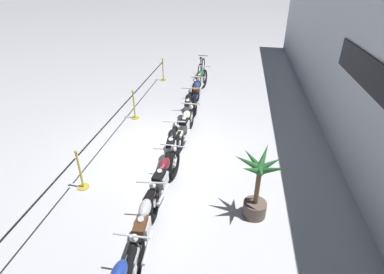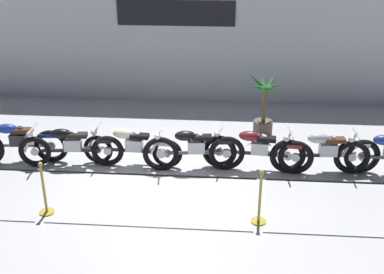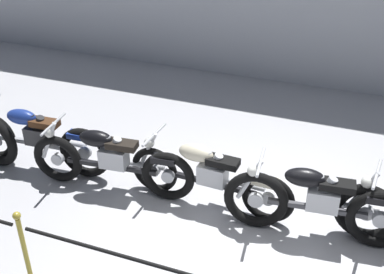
# 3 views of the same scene
# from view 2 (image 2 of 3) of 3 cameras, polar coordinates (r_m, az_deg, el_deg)

# --- Properties ---
(ground_plane) EXTENTS (120.00, 120.00, 0.00)m
(ground_plane) POSITION_cam_2_polar(r_m,az_deg,el_deg) (10.11, -3.52, -5.25)
(ground_plane) COLOR silver
(back_wall) EXTENTS (28.00, 0.29, 4.20)m
(back_wall) POSITION_cam_2_polar(r_m,az_deg,el_deg) (14.19, -0.92, 12.52)
(back_wall) COLOR silver
(back_wall) RESTS_ON ground
(motorcycle_blue_1) EXTENTS (2.28, 0.62, 0.96)m
(motorcycle_blue_1) POSITION_cam_2_polar(r_m,az_deg,el_deg) (11.38, -20.06, -0.58)
(motorcycle_blue_1) COLOR black
(motorcycle_blue_1) RESTS_ON ground
(motorcycle_black_2) EXTENTS (2.31, 0.63, 0.93)m
(motorcycle_black_2) POSITION_cam_2_polar(r_m,az_deg,el_deg) (10.84, -14.22, -1.14)
(motorcycle_black_2) COLOR black
(motorcycle_black_2) RESTS_ON ground
(motorcycle_cream_3) EXTENTS (2.23, 0.62, 0.91)m
(motorcycle_cream_3) POSITION_cam_2_polar(r_m,az_deg,el_deg) (10.62, -7.17, -1.08)
(motorcycle_cream_3) COLOR black
(motorcycle_cream_3) RESTS_ON ground
(motorcycle_black_4) EXTENTS (2.21, 0.62, 0.97)m
(motorcycle_black_4) POSITION_cam_2_polar(r_m,az_deg,el_deg) (10.32, 0.18, -1.50)
(motorcycle_black_4) COLOR black
(motorcycle_black_4) RESTS_ON ground
(motorcycle_maroon_5) EXTENTS (2.39, 0.62, 0.96)m
(motorcycle_maroon_5) POSITION_cam_2_polar(r_m,az_deg,el_deg) (10.40, 7.70, -1.60)
(motorcycle_maroon_5) COLOR black
(motorcycle_maroon_5) RESTS_ON ground
(motorcycle_silver_6) EXTENTS (2.36, 0.62, 0.96)m
(motorcycle_silver_6) POSITION_cam_2_polar(r_m,az_deg,el_deg) (10.61, 15.49, -1.77)
(motorcycle_silver_6) COLOR black
(motorcycle_silver_6) RESTS_ON ground
(potted_palm_left_of_row) EXTENTS (0.95, 1.06, 1.62)m
(potted_palm_left_of_row) POSITION_cam_2_polar(r_m,az_deg,el_deg) (12.19, 8.52, 3.85)
(potted_palm_left_of_row) COLOR brown
(potted_palm_left_of_row) RESTS_ON ground
(stanchion_far_left) EXTENTS (12.30, 0.28, 1.05)m
(stanchion_far_left) POSITION_cam_2_polar(r_m,az_deg,el_deg) (8.94, -14.71, -4.71)
(stanchion_far_left) COLOR gold
(stanchion_far_left) RESTS_ON ground
(stanchion_mid_left) EXTENTS (0.28, 0.28, 1.05)m
(stanchion_mid_left) POSITION_cam_2_polar(r_m,az_deg,el_deg) (9.28, -17.06, -6.70)
(stanchion_mid_left) COLOR gold
(stanchion_mid_left) RESTS_ON ground
(stanchion_mid_right) EXTENTS (0.28, 0.28, 1.05)m
(stanchion_mid_right) POSITION_cam_2_polar(r_m,az_deg,el_deg) (8.70, 8.00, -7.96)
(stanchion_mid_right) COLOR gold
(stanchion_mid_right) RESTS_ON ground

